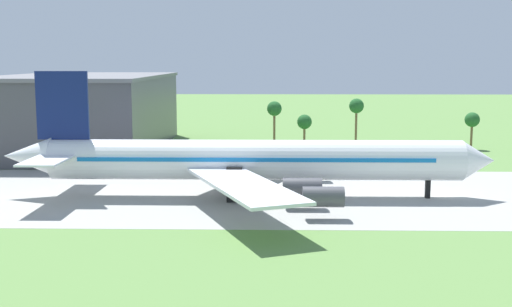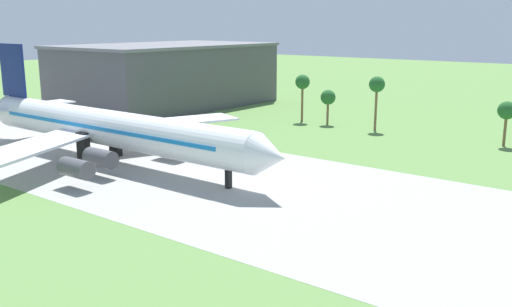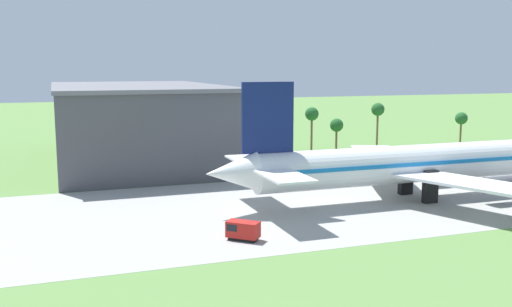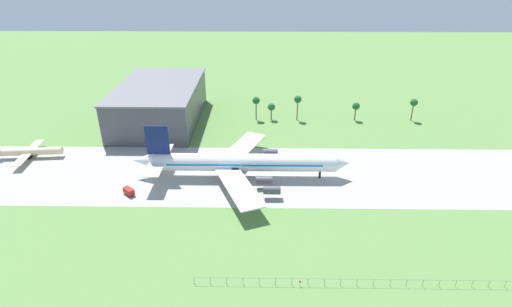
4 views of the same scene
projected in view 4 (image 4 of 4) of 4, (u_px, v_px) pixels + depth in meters
The scene contains 9 objects.
ground_plane at pixel (325, 175), 147.06m from camera, with size 600.00×600.00×0.00m, color #5B8442.
taxiway_strip at pixel (325, 175), 147.06m from camera, with size 320.00×44.00×0.02m.
jet_airliner at pixel (241, 162), 142.78m from camera, with size 77.72×58.71×19.98m.
regional_aircraft at pixel (28, 152), 157.84m from camera, with size 26.13×23.61×8.41m.
baggage_tug at pixel (129, 191), 134.28m from camera, with size 4.46×4.28×2.47m.
perimeter_fence at pixel (357, 281), 97.28m from camera, with size 80.10×0.10×2.10m.
no_stopping_sign at pixel (300, 283), 97.37m from camera, with size 0.44×0.08×1.68m.
terminal_building at pixel (160, 103), 190.71m from camera, with size 36.72×61.20×18.05m.
palm_tree_row at pixel (319, 103), 191.55m from camera, with size 79.14×3.60×12.35m.
Camera 4 is at (-23.63, -128.28, 73.00)m, focal length 28.00 mm.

